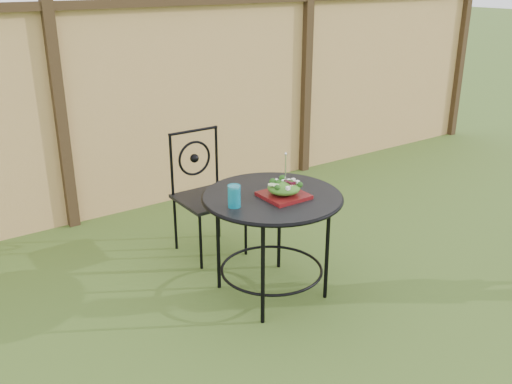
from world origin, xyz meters
The scene contains 8 objects.
ground centered at (0.00, 0.00, 0.00)m, with size 60.00×60.00×0.00m, color #2D4B18.
fence centered at (0.00, 2.19, 0.95)m, with size 8.00×0.12×1.90m.
patio_table centered at (-0.55, 0.25, 0.59)m, with size 0.92×0.92×0.72m.
patio_chair centered at (-0.58, 1.07, 0.50)m, with size 0.46×0.46×0.95m.
salad_plate centered at (-0.51, 0.17, 0.74)m, with size 0.27×0.27×0.02m, color #480A0F.
salad centered at (-0.51, 0.17, 0.79)m, with size 0.21×0.21×0.08m, color #235614.
fork centered at (-0.50, 0.17, 0.92)m, with size 0.01×0.01×0.18m, color silver.
drinking_glass centered at (-0.86, 0.22, 0.79)m, with size 0.08×0.08×0.14m, color #0C7996.
Camera 1 is at (-2.60, -2.51, 2.08)m, focal length 40.00 mm.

